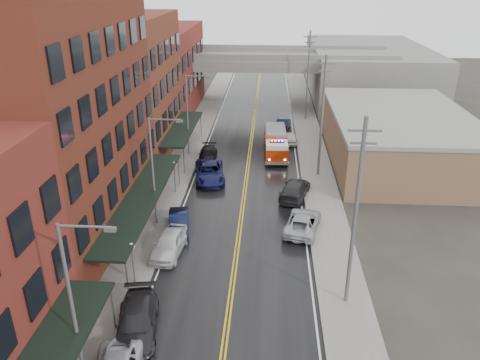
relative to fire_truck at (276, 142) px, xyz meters
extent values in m
cube|color=black|center=(-2.92, -10.58, -1.50)|extent=(11.00, 160.00, 0.02)
cube|color=slate|center=(-10.22, -10.58, -1.43)|extent=(3.00, 160.00, 0.15)
cube|color=slate|center=(4.38, -10.58, -1.43)|extent=(3.00, 160.00, 0.15)
cube|color=gray|center=(-8.57, -10.58, -1.43)|extent=(0.30, 160.00, 0.15)
cube|color=gray|center=(2.73, -10.58, -1.43)|extent=(0.30, 160.00, 0.15)
cube|color=#562316|center=(-16.22, -17.58, 7.49)|extent=(9.00, 20.00, 18.00)
cube|color=brown|center=(-16.22, -0.08, 5.99)|extent=(9.00, 15.00, 15.00)
cube|color=maroon|center=(-16.22, 17.42, 4.49)|extent=(9.00, 20.00, 12.00)
cube|color=brown|center=(13.08, -0.58, 0.99)|extent=(14.00, 22.00, 5.00)
cube|color=slate|center=(15.08, 29.42, 2.49)|extent=(18.00, 30.00, 8.00)
cylinder|color=slate|center=(-9.27, -28.98, -0.01)|extent=(0.10, 0.10, 3.00)
cube|color=black|center=(-10.42, -17.58, 1.49)|extent=(2.60, 18.00, 0.18)
cylinder|color=slate|center=(-9.27, -26.18, -0.01)|extent=(0.10, 0.10, 3.00)
cylinder|color=slate|center=(-9.27, -8.98, -0.01)|extent=(0.10, 0.10, 3.00)
cube|color=black|center=(-10.42, -0.08, 1.49)|extent=(2.60, 13.00, 0.18)
cylinder|color=slate|center=(-9.27, -6.18, -0.01)|extent=(0.10, 0.10, 3.00)
cylinder|color=slate|center=(-9.27, 6.02, -0.01)|extent=(0.10, 0.10, 3.00)
cylinder|color=#59595B|center=(-9.32, -24.58, -0.11)|extent=(0.14, 0.14, 2.80)
sphere|color=silver|center=(-9.32, -24.58, 1.39)|extent=(0.44, 0.44, 0.44)
cylinder|color=#59595B|center=(-9.32, -10.58, -0.11)|extent=(0.14, 0.14, 2.80)
sphere|color=silver|center=(-9.32, -10.58, 1.39)|extent=(0.44, 0.44, 0.44)
cylinder|color=#59595B|center=(-9.72, -32.58, 2.99)|extent=(0.18, 0.18, 9.00)
cylinder|color=#59595B|center=(-8.52, -32.58, 7.39)|extent=(2.40, 0.12, 0.12)
cube|color=#59595B|center=(-7.42, -32.58, 7.29)|extent=(0.50, 0.22, 0.18)
cylinder|color=#59595B|center=(-9.72, -16.58, 2.99)|extent=(0.18, 0.18, 9.00)
cylinder|color=#59595B|center=(-8.52, -16.58, 7.39)|extent=(2.40, 0.12, 0.12)
cube|color=#59595B|center=(-7.42, -16.58, 7.29)|extent=(0.50, 0.22, 0.18)
cylinder|color=#59595B|center=(-9.72, -0.58, 2.99)|extent=(0.18, 0.18, 9.00)
cylinder|color=#59595B|center=(-8.52, -0.58, 7.39)|extent=(2.40, 0.12, 0.12)
cube|color=#59595B|center=(-7.42, -0.58, 7.29)|extent=(0.50, 0.22, 0.18)
cylinder|color=#59595B|center=(4.28, -25.58, 4.49)|extent=(0.24, 0.24, 12.00)
cube|color=#59595B|center=(4.28, -25.58, 9.69)|extent=(1.80, 0.12, 0.12)
cube|color=#59595B|center=(4.28, -25.58, 8.99)|extent=(1.40, 0.12, 0.12)
cylinder|color=#59595B|center=(4.28, -5.58, 4.49)|extent=(0.24, 0.24, 12.00)
cube|color=#59595B|center=(4.28, -5.58, 9.69)|extent=(1.80, 0.12, 0.12)
cube|color=#59595B|center=(4.28, -5.58, 8.99)|extent=(1.40, 0.12, 0.12)
cylinder|color=#59595B|center=(4.28, 14.42, 4.49)|extent=(0.24, 0.24, 12.00)
cube|color=#59595B|center=(4.28, 14.42, 9.69)|extent=(1.80, 0.12, 0.12)
cube|color=#59595B|center=(4.28, 14.42, 8.99)|extent=(1.40, 0.12, 0.12)
cube|color=slate|center=(-2.92, 21.42, 5.24)|extent=(40.00, 10.00, 1.50)
cube|color=slate|center=(-13.92, 21.42, 1.49)|extent=(1.60, 8.00, 6.00)
cube|color=slate|center=(8.08, 21.42, 1.49)|extent=(1.60, 8.00, 6.00)
cube|color=#BC2A08|center=(-0.05, 1.20, -0.02)|extent=(2.60, 5.37, 2.02)
cube|color=#BC2A08|center=(0.10, -2.54, -0.31)|extent=(2.50, 2.59, 1.44)
cube|color=silver|center=(0.10, -2.54, 0.65)|extent=(2.37, 2.39, 0.48)
cube|color=black|center=(0.09, -2.35, -0.02)|extent=(2.48, 1.63, 0.77)
cube|color=slate|center=(-0.05, 1.20, 1.13)|extent=(2.35, 4.98, 0.29)
cube|color=black|center=(0.10, -2.54, 0.97)|extent=(1.55, 0.33, 0.13)
sphere|color=#FF0C0C|center=(-0.43, -2.56, 1.05)|extent=(0.19, 0.19, 0.19)
sphere|color=#1933FF|center=(0.63, -2.52, 1.05)|extent=(0.19, 0.19, 0.19)
cylinder|color=black|center=(-0.95, -2.68, -1.03)|extent=(0.97, 0.37, 0.96)
cylinder|color=black|center=(1.16, -2.59, -1.03)|extent=(0.97, 0.37, 0.96)
cylinder|color=black|center=(-1.08, 0.68, -1.03)|extent=(0.97, 0.37, 0.96)
cylinder|color=black|center=(1.03, 0.77, -1.03)|extent=(0.97, 0.37, 0.96)
cylinder|color=black|center=(-1.18, 3.08, -1.03)|extent=(0.97, 0.37, 0.96)
cylinder|color=black|center=(0.93, 3.16, -1.03)|extent=(0.97, 0.37, 0.96)
imported|color=black|center=(-7.92, -29.13, -0.71)|extent=(3.15, 5.83, 1.61)
imported|color=silver|center=(-7.81, -20.76, -0.69)|extent=(2.42, 4.96, 1.63)
imported|color=black|center=(-7.70, -17.51, -0.78)|extent=(2.29, 4.63, 1.46)
imported|color=#121445|center=(-6.52, -7.38, -0.67)|extent=(3.72, 6.41, 1.68)
imported|color=black|center=(-7.40, -2.09, -0.83)|extent=(2.09, 4.73, 1.35)
imported|color=#ACAFB5|center=(2.08, -16.78, -0.78)|extent=(3.57, 5.69, 1.47)
imported|color=#252527|center=(1.72, -10.71, -0.73)|extent=(3.43, 5.72, 1.55)
imported|color=white|center=(1.74, 4.29, -0.83)|extent=(1.83, 4.08, 1.36)
imported|color=black|center=(1.08, 9.85, -0.79)|extent=(2.21, 4.58, 1.45)
camera|label=1|loc=(-0.76, -49.55, 17.29)|focal=35.00mm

